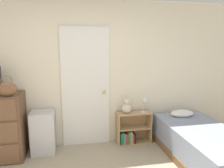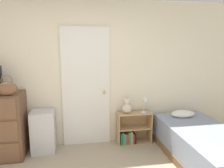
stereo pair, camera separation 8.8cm
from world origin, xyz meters
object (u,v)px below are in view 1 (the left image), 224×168
Objects in this scene: handbag at (7,89)px; bed at (203,145)px; teddy_bear at (127,107)px; storage_bin at (43,132)px; desk_lamp at (145,102)px; bookshelf at (131,131)px.

handbag is 3.07m from bed.
teddy_bear is (1.88, 0.32, -0.46)m from handbag.
teddy_bear is at bearing 2.09° from storage_bin.
desk_lamp is at bearing 131.11° from bed.
storage_bin reaches higher than bookshelf.
bed is at bearing -17.39° from storage_bin.
bookshelf is 2.27× the size of teddy_bear.
teddy_bear reaches higher than bookshelf.
storage_bin is at bearing -177.82° from bookshelf.
handbag is 1.10× the size of desk_lamp.
desk_lamp is (0.23, -0.05, 0.55)m from bookshelf.
handbag is 1.96m from teddy_bear.
bookshelf is 0.60m from desk_lamp.
storage_bin is (0.43, 0.26, -0.80)m from handbag.
desk_lamp reaches higher than bed.
bed is (0.92, -0.83, 0.02)m from bookshelf.
desk_lamp is at bearing 7.15° from handbag.
handbag is 0.16× the size of bed.
bookshelf is (1.97, 0.32, -0.93)m from handbag.
bookshelf is 0.32× the size of bed.
bookshelf is at bearing 137.89° from bed.
handbag is at bearing -170.46° from teddy_bear.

